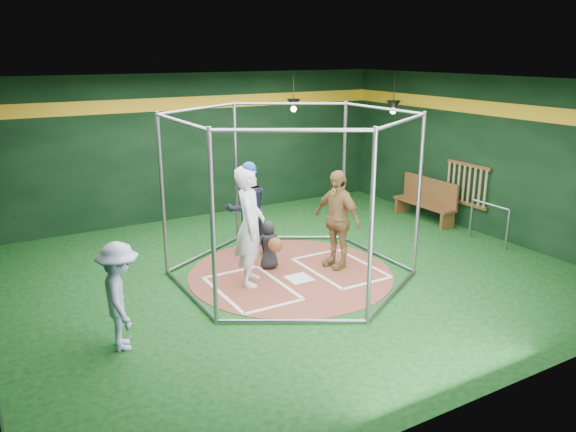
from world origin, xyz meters
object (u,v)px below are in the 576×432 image
batter_figure (250,225)px  visitor_leopard (337,219)px  umpire (247,209)px  dugout_bench (427,199)px

batter_figure → visitor_leopard: (1.78, -0.08, -0.14)m
umpire → dugout_bench: umpire is taller
batter_figure → umpire: size_ratio=1.18×
dugout_bench → visitor_leopard: bearing=-158.7°
batter_figure → dugout_bench: 5.66m
visitor_leopard → dugout_bench: (3.69, 1.43, -0.42)m
batter_figure → dugout_bench: size_ratio=1.24×
visitor_leopard → batter_figure: bearing=-104.3°
batter_figure → dugout_bench: (5.47, 1.35, -0.57)m
batter_figure → dugout_bench: bearing=13.9°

